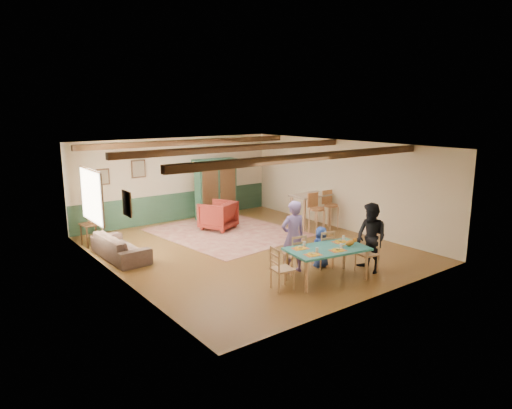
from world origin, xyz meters
TOP-DOWN VIEW (x-y plane):
  - floor at (0.00, 0.00)m, footprint 8.00×8.00m
  - wall_back at (0.00, 4.00)m, footprint 7.00×0.02m
  - wall_left at (-3.50, 0.00)m, footprint 0.02×8.00m
  - wall_right at (3.50, 0.00)m, footprint 0.02×8.00m
  - ceiling at (0.00, 0.00)m, footprint 7.00×8.00m
  - wainscot_back at (0.00, 3.98)m, footprint 6.95×0.03m
  - ceiling_beam_front at (0.00, -2.30)m, footprint 6.95×0.16m
  - ceiling_beam_mid at (0.00, 0.40)m, footprint 6.95×0.16m
  - ceiling_beam_back at (0.00, 3.00)m, footprint 6.95×0.16m
  - window_left at (-3.47, 1.70)m, footprint 0.06×1.60m
  - picture_left_wall at (-3.47, -0.60)m, footprint 0.04×0.42m
  - picture_back_a at (-1.30, 3.97)m, footprint 0.45×0.04m
  - picture_back_b at (-2.40, 3.97)m, footprint 0.38×0.04m
  - dining_table at (-0.01, -2.80)m, footprint 1.85×1.23m
  - dining_chair_far_left at (-0.26, -2.06)m, footprint 0.47×0.48m
  - dining_chair_far_right at (0.49, -2.19)m, footprint 0.47×0.48m
  - dining_chair_end_left at (-1.09, -2.61)m, footprint 0.48×0.47m
  - dining_chair_end_right at (1.07, -2.99)m, footprint 0.48×0.47m
  - person_man at (-0.25, -1.98)m, footprint 0.66×0.49m
  - person_woman at (1.17, -3.00)m, footprint 0.72×0.85m
  - person_child at (0.50, -2.11)m, footprint 0.51×0.38m
  - cat at (0.49, -2.98)m, footprint 0.36×0.19m
  - place_setting_near_left at (-0.56, -2.94)m, footprint 0.42×0.35m
  - place_setting_near_center at (0.05, -3.05)m, footprint 0.42×0.35m
  - place_setting_far_left at (-0.48, -2.47)m, footprint 0.42×0.35m
  - place_setting_far_right at (0.55, -2.65)m, footprint 0.42×0.35m
  - area_rug at (0.42, 1.71)m, footprint 3.88×4.46m
  - armoire at (1.02, 3.27)m, footprint 1.48×0.72m
  - armchair at (0.41, 2.17)m, footprint 1.25×1.26m
  - sofa at (-2.97, 1.32)m, footprint 0.84×2.01m
  - end_table at (-3.19, 2.81)m, footprint 0.53×0.53m
  - table_lamp at (-3.19, 2.81)m, footprint 0.34×0.34m
  - counter_table at (2.82, 0.66)m, footprint 1.27×0.76m
  - bar_stool_left at (2.46, 0.02)m, footprint 0.43×0.47m
  - bar_stool_right at (3.20, 0.16)m, footprint 0.43×0.47m

SIDE VIEW (x-z plane):
  - floor at x=0.00m, z-range 0.00..0.00m
  - area_rug at x=0.42m, z-range 0.00..0.01m
  - sofa at x=-2.97m, z-range 0.00..0.58m
  - end_table at x=-3.19m, z-range 0.00..0.60m
  - dining_table at x=-0.01m, z-range 0.00..0.71m
  - armchair at x=0.41m, z-range 0.00..0.87m
  - wainscot_back at x=0.00m, z-range 0.00..0.90m
  - dining_chair_far_left at x=-0.26m, z-range 0.00..0.90m
  - dining_chair_far_right at x=0.49m, z-range 0.00..0.90m
  - dining_chair_end_left at x=-1.09m, z-range 0.00..0.90m
  - dining_chair_end_right at x=1.07m, z-range 0.00..0.90m
  - person_child at x=0.50m, z-range 0.00..0.96m
  - counter_table at x=2.82m, z-range 0.00..1.04m
  - bar_stool_right at x=3.20m, z-range 0.00..1.17m
  - bar_stool_left at x=2.46m, z-range 0.00..1.19m
  - place_setting_near_left at x=-0.56m, z-range 0.71..0.82m
  - place_setting_near_center at x=0.05m, z-range 0.71..0.82m
  - place_setting_far_left at x=-0.48m, z-range 0.71..0.82m
  - place_setting_far_right at x=0.55m, z-range 0.71..0.82m
  - person_woman at x=1.17m, z-range 0.00..1.57m
  - cat at x=0.49m, z-range 0.71..0.89m
  - person_man at x=-0.25m, z-range 0.00..1.64m
  - table_lamp at x=-3.19m, z-range 0.60..1.16m
  - armoire at x=1.02m, z-range 0.00..2.01m
  - wall_back at x=0.00m, z-range 0.00..2.70m
  - wall_left at x=-3.50m, z-range 0.00..2.70m
  - wall_right at x=3.50m, z-range 0.00..2.70m
  - window_left at x=-3.47m, z-range 0.90..2.20m
  - picture_back_b at x=-2.40m, z-range 1.41..1.89m
  - picture_left_wall at x=-3.47m, z-range 1.49..2.01m
  - picture_back_a at x=-1.30m, z-range 1.52..2.08m
  - ceiling_beam_front at x=0.00m, z-range 2.53..2.69m
  - ceiling_beam_mid at x=0.00m, z-range 2.53..2.69m
  - ceiling_beam_back at x=0.00m, z-range 2.53..2.69m
  - ceiling at x=0.00m, z-range 2.69..2.71m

